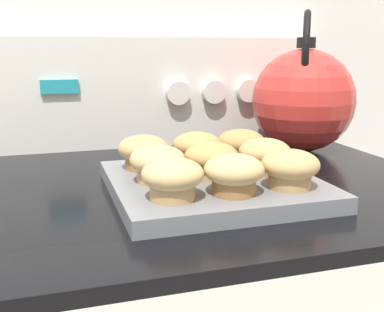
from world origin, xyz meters
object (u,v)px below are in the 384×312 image
object	(u,v)px
muffin_r0_c2	(290,168)
muffin_r1_c2	(265,155)
muffin_r1_c0	(157,163)
muffin_r0_c1	(234,173)
muffin_r2_c2	(241,144)
muffin_r1_c1	(211,159)
tea_kettle	(303,98)
muffin_r2_c1	(197,148)
muffin_pan	(212,185)
muffin_r0_c0	(173,178)
muffin_r2_c0	(143,151)

from	to	relation	value
muffin_r0_c2	muffin_r1_c2	bearing A→B (deg)	88.93
muffin_r1_c0	muffin_r1_c2	distance (m)	0.16
muffin_r0_c1	muffin_r1_c0	world-z (taller)	same
muffin_r0_c1	muffin_r0_c2	xyz separation A→B (m)	(0.08, 0.00, 0.00)
muffin_r2_c2	muffin_r1_c1	bearing A→B (deg)	-133.81
muffin_r0_c2	muffin_r1_c2	world-z (taller)	same
muffin_r1_c1	muffin_r1_c2	world-z (taller)	same
muffin_r1_c2	tea_kettle	distance (m)	0.28
muffin_r2_c1	muffin_pan	bearing A→B (deg)	-91.69
muffin_r1_c0	muffin_r2_c1	world-z (taller)	same
muffin_pan	tea_kettle	xyz separation A→B (m)	(0.26, 0.21, 0.09)
muffin_pan	muffin_r0_c2	size ratio (longest dim) A/B	3.71
muffin_r0_c1	muffin_r2_c2	xyz separation A→B (m)	(0.08, 0.16, 0.00)
muffin_r0_c0	muffin_r0_c1	xyz separation A→B (m)	(0.08, -0.00, 0.00)
muffin_r0_c1	muffin_r2_c2	bearing A→B (deg)	64.39
muffin_r2_c2	tea_kettle	distance (m)	0.23
muffin_r0_c1	muffin_r1_c0	size ratio (longest dim) A/B	1.00
tea_kettle	muffin_pan	bearing A→B (deg)	-141.20
muffin_r0_c2	muffin_r2_c0	world-z (taller)	same
muffin_r2_c1	muffin_r1_c1	bearing A→B (deg)	-93.27
muffin_r0_c2	muffin_r2_c0	bearing A→B (deg)	136.04
muffin_r1_c0	muffin_r2_c2	size ratio (longest dim) A/B	1.00
muffin_r0_c2	muffin_r0_c0	bearing A→B (deg)	-179.78
muffin_r0_c2	muffin_r2_c2	xyz separation A→B (m)	(-0.00, 0.16, 0.00)
muffin_r1_c2	muffin_r2_c0	bearing A→B (deg)	154.66
muffin_r1_c2	muffin_r2_c0	size ratio (longest dim) A/B	1.00
muffin_r0_c1	muffin_r2_c2	world-z (taller)	same
muffin_r0_c1	tea_kettle	size ratio (longest dim) A/B	0.28
muffin_r0_c1	tea_kettle	xyz separation A→B (m)	(0.26, 0.29, 0.05)
muffin_r2_c1	muffin_r2_c2	bearing A→B (deg)	1.76
muffin_r2_c1	muffin_r0_c0	bearing A→B (deg)	-117.27
muffin_r0_c2	tea_kettle	world-z (taller)	tea_kettle
muffin_r0_c1	muffin_r1_c1	xyz separation A→B (m)	(-0.00, 0.08, 0.00)
muffin_r1_c2	muffin_r2_c2	bearing A→B (deg)	92.18
muffin_pan	muffin_r0_c1	bearing A→B (deg)	-90.40
muffin_r0_c0	muffin_r1_c0	bearing A→B (deg)	90.17
muffin_r1_c0	muffin_r2_c2	xyz separation A→B (m)	(0.15, 0.08, 0.00)
muffin_r0_c1	muffin_r1_c0	distance (m)	0.11
muffin_r1_c2	muffin_r0_c1	bearing A→B (deg)	-134.79
muffin_r2_c0	muffin_r2_c1	bearing A→B (deg)	0.91
muffin_r0_c2	muffin_r1_c2	xyz separation A→B (m)	(0.00, 0.08, 0.00)
muffin_r0_c0	muffin_r1_c2	size ratio (longest dim) A/B	1.00
muffin_r1_c0	muffin_r0_c1	bearing A→B (deg)	-45.53
muffin_r0_c2	muffin_r2_c2	distance (m)	0.16
muffin_pan	muffin_r1_c0	size ratio (longest dim) A/B	3.71
muffin_pan	muffin_r2_c1	distance (m)	0.09
muffin_r0_c0	muffin_r0_c1	size ratio (longest dim) A/B	1.00
muffin_r0_c1	muffin_r2_c0	world-z (taller)	same
muffin_r0_c1	muffin_r0_c2	world-z (taller)	same
muffin_r0_c2	tea_kettle	size ratio (longest dim) A/B	0.28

